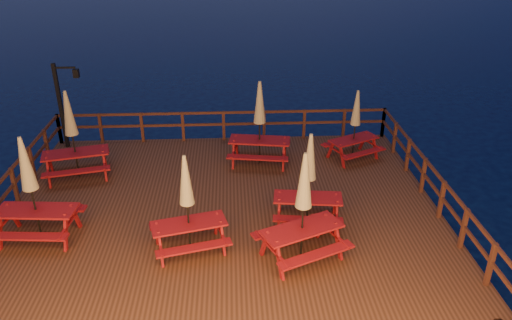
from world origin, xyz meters
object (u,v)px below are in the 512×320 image
object	(u,v)px
picnic_table_2	(303,206)
picnic_table_1	(355,124)
picnic_table_0	(309,178)

from	to	relation	value
picnic_table_2	picnic_table_1	bearing A→B (deg)	40.83
picnic_table_0	picnic_table_1	world-z (taller)	picnic_table_0
picnic_table_1	picnic_table_0	bearing A→B (deg)	-145.06
picnic_table_0	picnic_table_2	world-z (taller)	picnic_table_2
picnic_table_0	picnic_table_2	size ratio (longest dim) A/B	0.92
picnic_table_0	picnic_table_2	bearing A→B (deg)	-96.42
picnic_table_1	picnic_table_2	distance (m)	5.87
picnic_table_0	picnic_table_1	size ratio (longest dim) A/B	1.07
picnic_table_1	picnic_table_2	xyz separation A→B (m)	(-2.46, -5.33, 0.19)
picnic_table_0	picnic_table_2	xyz separation A→B (m)	(-0.36, -1.52, 0.11)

